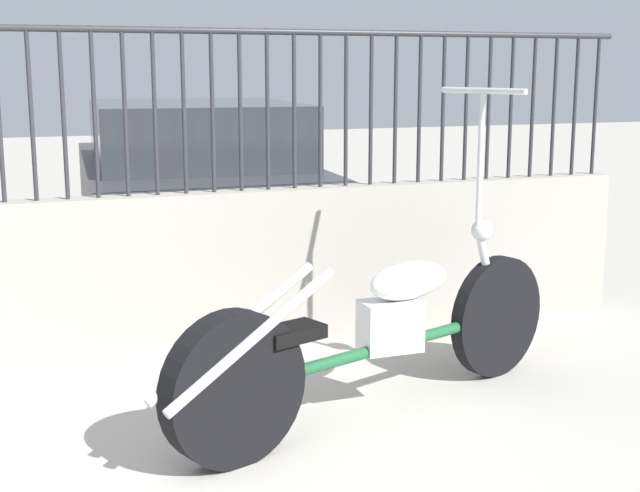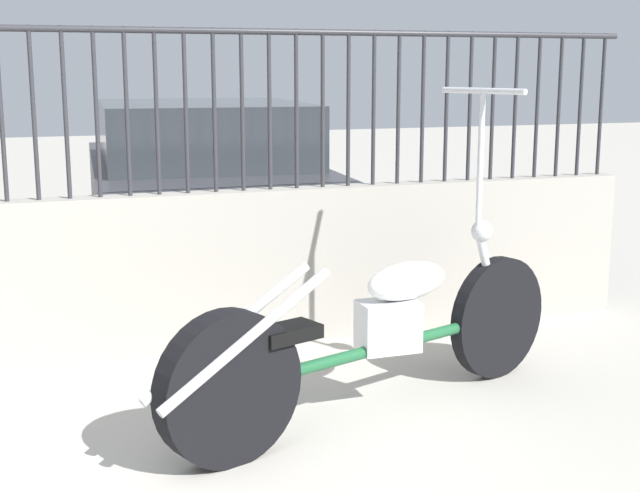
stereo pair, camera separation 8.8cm
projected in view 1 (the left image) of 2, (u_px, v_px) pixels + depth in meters
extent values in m
cylinder|color=#2D2D33|center=(31.00, 114.00, 4.66)|extent=(0.02, 0.02, 0.91)
cylinder|color=#2D2D33|center=(63.00, 114.00, 4.72)|extent=(0.02, 0.02, 0.91)
cylinder|color=#2D2D33|center=(94.00, 113.00, 4.77)|extent=(0.02, 0.02, 0.91)
cylinder|color=#2D2D33|center=(125.00, 113.00, 4.83)|extent=(0.02, 0.02, 0.91)
cylinder|color=#2D2D33|center=(155.00, 112.00, 4.88)|extent=(0.02, 0.02, 0.91)
cylinder|color=#2D2D33|center=(184.00, 112.00, 4.94)|extent=(0.02, 0.02, 0.91)
cylinder|color=#2D2D33|center=(212.00, 111.00, 4.99)|extent=(0.02, 0.02, 0.91)
cylinder|color=#2D2D33|center=(240.00, 111.00, 5.05)|extent=(0.02, 0.02, 0.91)
cylinder|color=#2D2D33|center=(268.00, 110.00, 5.10)|extent=(0.02, 0.02, 0.91)
cylinder|color=#2D2D33|center=(294.00, 110.00, 5.16)|extent=(0.02, 0.02, 0.91)
cylinder|color=#2D2D33|center=(320.00, 109.00, 5.21)|extent=(0.02, 0.02, 0.91)
cylinder|color=#2D2D33|center=(346.00, 109.00, 5.27)|extent=(0.02, 0.02, 0.91)
cylinder|color=#2D2D33|center=(371.00, 108.00, 5.32)|extent=(0.02, 0.02, 0.91)
cylinder|color=#2D2D33|center=(396.00, 108.00, 5.38)|extent=(0.02, 0.02, 0.91)
cylinder|color=#2D2D33|center=(420.00, 108.00, 5.43)|extent=(0.02, 0.02, 0.91)
cylinder|color=#2D2D33|center=(443.00, 107.00, 5.49)|extent=(0.02, 0.02, 0.91)
cylinder|color=#2D2D33|center=(466.00, 107.00, 5.54)|extent=(0.02, 0.02, 0.91)
cylinder|color=#2D2D33|center=(489.00, 106.00, 5.60)|extent=(0.02, 0.02, 0.91)
cylinder|color=#2D2D33|center=(511.00, 106.00, 5.65)|extent=(0.02, 0.02, 0.91)
cylinder|color=#2D2D33|center=(533.00, 106.00, 5.71)|extent=(0.02, 0.02, 0.91)
cylinder|color=#2D2D33|center=(554.00, 105.00, 5.76)|extent=(0.02, 0.02, 0.91)
cylinder|color=#2D2D33|center=(575.00, 105.00, 5.82)|extent=(0.02, 0.02, 0.91)
cylinder|color=#2D2D33|center=(596.00, 105.00, 5.87)|extent=(0.02, 0.02, 0.91)
cylinder|color=black|center=(497.00, 316.00, 4.72)|extent=(0.63, 0.29, 0.65)
cylinder|color=black|center=(234.00, 389.00, 3.65)|extent=(0.66, 0.34, 0.66)
cylinder|color=#1E5933|center=(382.00, 348.00, 4.19)|extent=(1.48, 0.58, 0.06)
cube|color=silver|center=(390.00, 326.00, 4.20)|extent=(0.28, 0.18, 0.24)
ellipsoid|color=white|center=(409.00, 281.00, 4.23)|extent=(0.51, 0.35, 0.18)
cube|color=black|center=(291.00, 333.00, 3.81)|extent=(0.32, 0.25, 0.06)
cylinder|color=silver|center=(488.00, 273.00, 4.61)|extent=(0.22, 0.12, 0.51)
sphere|color=silver|center=(482.00, 231.00, 4.53)|extent=(0.11, 0.11, 0.11)
cylinder|color=silver|center=(480.00, 160.00, 4.44)|extent=(0.03, 0.03, 0.68)
cylinder|color=silver|center=(483.00, 91.00, 4.37)|extent=(0.20, 0.50, 0.03)
cylinder|color=silver|center=(253.00, 339.00, 3.59)|extent=(0.81, 0.32, 0.47)
cylinder|color=silver|center=(233.00, 331.00, 3.69)|extent=(0.81, 0.32, 0.47)
cylinder|color=black|center=(88.00, 197.00, 9.08)|extent=(0.16, 0.65, 0.64)
cylinder|color=black|center=(257.00, 191.00, 9.56)|extent=(0.16, 0.65, 0.64)
cylinder|color=black|center=(100.00, 249.00, 6.47)|extent=(0.16, 0.65, 0.64)
cylinder|color=black|center=(332.00, 237.00, 6.95)|extent=(0.16, 0.65, 0.64)
cube|color=#38383D|center=(193.00, 192.00, 7.97)|extent=(2.20, 4.60, 0.57)
cube|color=#2D3338|center=(195.00, 133.00, 7.66)|extent=(1.84, 2.27, 0.52)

